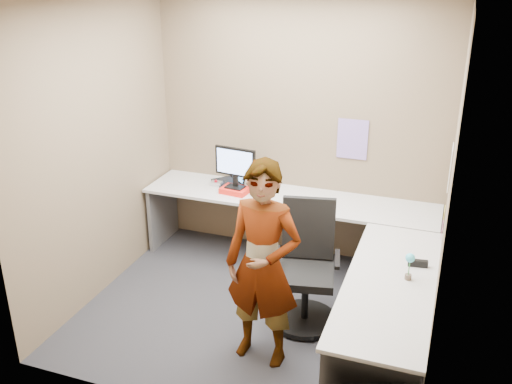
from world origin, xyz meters
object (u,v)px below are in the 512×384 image
at_px(desk, 316,242).
at_px(monitor, 235,164).
at_px(office_chair, 306,275).
at_px(person, 263,265).

relative_size(desk, monitor, 6.74).
height_order(monitor, office_chair, monitor).
height_order(desk, monitor, monitor).
xyz_separation_m(office_chair, person, (-0.19, -0.59, 0.38)).
distance_m(monitor, office_chair, 1.46).
distance_m(desk, office_chair, 0.38).
distance_m(monitor, person, 1.70).
relative_size(desk, office_chair, 2.78).
bearing_deg(person, desk, 84.00).
xyz_separation_m(desk, person, (-0.18, -0.95, 0.23)).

